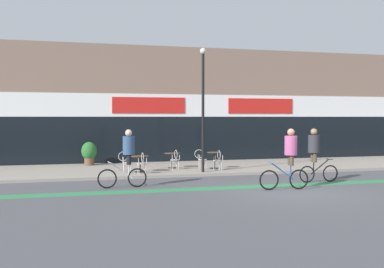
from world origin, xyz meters
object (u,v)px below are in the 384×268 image
cafe_chair_2_near (218,159)px  planter_pot (89,152)px  cafe_chair_0_side (125,161)px  lamp_post (203,101)px  cafe_chair_1_near (175,158)px  cyclist_0 (289,155)px  cyclist_1 (315,151)px  bistro_table_2 (214,157)px  bistro_table_0 (140,160)px  cafe_chair_2_side (201,158)px  bistro_table_1 (172,157)px  cafe_chair_0_near (142,162)px  cyclist_2 (127,154)px

cafe_chair_2_near → planter_pot: (-5.51, 3.65, 0.11)m
cafe_chair_0_side → lamp_post: bearing=-8.3°
cafe_chair_1_near → cyclist_0: 6.38m
planter_pot → cafe_chair_2_near: bearing=-33.5°
cafe_chair_1_near → cyclist_1: cyclist_1 is taller
lamp_post → bistro_table_2: bearing=51.8°
planter_pot → lamp_post: lamp_post is taller
bistro_table_0 → cafe_chair_2_side: cafe_chair_2_side is taller
bistro_table_1 → cafe_chair_1_near: 0.63m
cafe_chair_1_near → planter_pot: planter_pot is taller
cafe_chair_1_near → cyclist_1: size_ratio=0.44×
cafe_chair_2_side → planter_pot: (-4.89, 3.02, 0.11)m
cafe_chair_2_side → lamp_post: size_ratio=0.17×
planter_pot → lamp_post: bearing=-41.2°
cyclist_1 → bistro_table_1: bearing=131.1°
cafe_chair_1_near → cafe_chair_2_side: same height
cafe_chair_2_side → cyclist_1: 5.46m
cafe_chair_0_near → cyclist_2: 2.92m
cafe_chair_1_near → cyclist_0: (2.73, -5.74, 0.57)m
cyclist_0 → bistro_table_0: bearing=-44.2°
planter_pot → cafe_chair_2_side: bearing=-31.7°
bistro_table_2 → cyclist_2: cyclist_2 is taller
lamp_post → planter_pot: bearing=138.8°
cafe_chair_0_near → cyclist_2: cyclist_2 is taller
cafe_chair_0_side → cyclist_0: 7.26m
cafe_chair_2_side → bistro_table_2: bearing=3.5°
bistro_table_2 → planter_pot: bearing=151.3°
bistro_table_2 → cafe_chair_2_side: (-0.63, 0.01, -0.02)m
cyclist_0 → cyclist_2: size_ratio=1.02×
cafe_chair_2_near → cyclist_0: size_ratio=0.43×
planter_pot → bistro_table_2: bearing=-28.7°
planter_pot → cyclist_0: 10.78m
cafe_chair_0_near → cafe_chair_1_near: (1.68, 1.18, 0.00)m
cafe_chair_0_side → planter_pot: bearing=115.3°
cyclist_1 → cyclist_2: cyclist_1 is taller
cafe_chair_0_side → planter_pot: (-1.40, 3.43, 0.11)m
lamp_post → bistro_table_0: bearing=166.2°
bistro_table_0 → bistro_table_1: size_ratio=1.05×
cafe_chair_1_near → cafe_chair_0_near: bearing=120.1°
cafe_chair_2_side → lamp_post: lamp_post is taller
cafe_chair_2_side → cyclist_0: (1.56, -5.61, 0.57)m
cafe_chair_0_side → cyclist_2: 3.40m
cafe_chair_2_side → cyclist_1: bearing=-48.6°
cafe_chair_1_near → planter_pot: size_ratio=0.78×
cafe_chair_1_near → cafe_chair_2_side: 1.18m
bistro_table_1 → cafe_chair_2_side: cafe_chair_2_side is taller
bistro_table_2 → cafe_chair_1_near: bearing=175.7°
planter_pot → cyclist_0: size_ratio=0.55×
bistro_table_1 → cafe_chair_0_near: 2.46m
bistro_table_1 → cyclist_2: 5.25m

